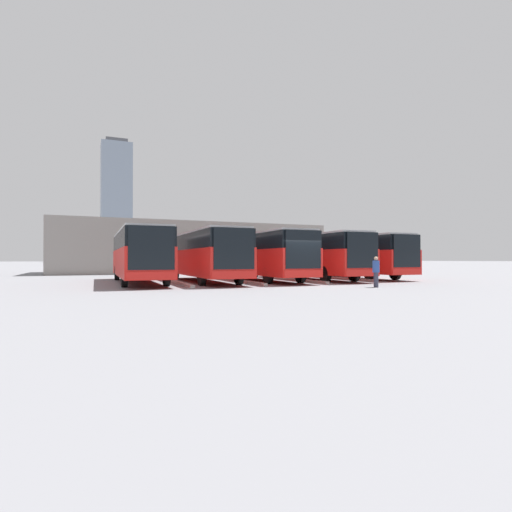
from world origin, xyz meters
The scene contains 13 objects.
ground_plane centered at (0.00, 0.00, 0.00)m, with size 600.00×600.00×0.00m, color gray.
bus_0 centered at (-8.07, -6.71, 1.79)m, with size 2.71×12.41×3.19m.
curb_divider_0 centered at (-6.05, -4.88, 0.07)m, with size 0.24×7.26×0.15m, color #B2B2AD.
bus_1 centered at (-4.03, -6.05, 1.79)m, with size 2.71×12.41×3.19m.
curb_divider_1 centered at (-2.02, -4.22, 0.07)m, with size 0.24×7.26×0.15m, color #B2B2AD.
bus_2 centered at (0.00, -5.98, 1.79)m, with size 2.71×12.41×3.19m.
curb_divider_2 centered at (2.02, -4.15, 0.07)m, with size 0.24×7.26×0.15m, color #B2B2AD.
bus_3 centered at (4.04, -5.96, 1.79)m, with size 2.71×12.41×3.19m.
curb_divider_3 centered at (6.05, -4.13, 0.07)m, with size 0.24×7.26×0.15m, color #B2B2AD.
bus_4 centered at (8.07, -6.39, 1.79)m, with size 2.71×12.41×3.19m.
pedestrian centered at (-2.81, 2.59, 0.86)m, with size 0.46×0.46×1.60m.
station_building centered at (0.00, -25.17, 2.75)m, with size 29.11×11.95×5.43m.
office_tower centered at (-4.60, -221.68, 34.26)m, with size 16.64×16.64×69.72m.
Camera 1 is at (11.07, 19.22, 1.45)m, focal length 28.00 mm.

